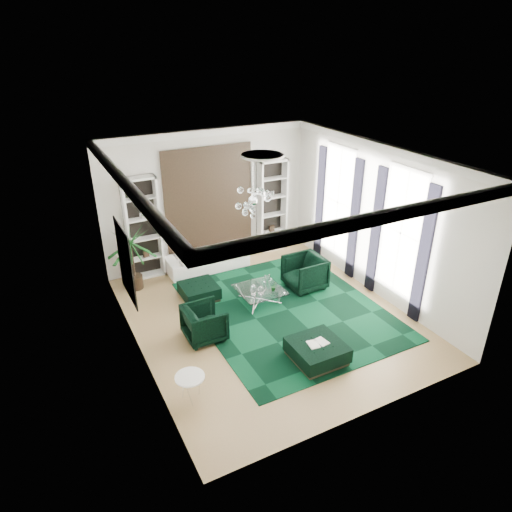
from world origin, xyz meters
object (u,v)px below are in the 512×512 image
ottoman_front (317,352)px  coffee_table (260,296)px  armchair_left (205,323)px  palm (131,251)px  armchair_right (305,272)px  side_table (191,388)px  sofa (207,258)px  ottoman_side (199,292)px

ottoman_front → coffee_table: bearing=89.6°
armchair_left → palm: (-0.80, 2.89, 0.68)m
armchair_left → armchair_right: (3.15, 0.88, 0.05)m
armchair_left → coffee_table: size_ratio=0.80×
ottoman_front → side_table: side_table is taller
ottoman_front → palm: size_ratio=0.48×
armchair_right → ottoman_front: size_ratio=0.94×
armchair_left → ottoman_front: (1.74, -1.76, -0.19)m
armchair_left → ottoman_front: armchair_left is taller
coffee_table → ottoman_front: size_ratio=1.05×
sofa → ottoman_front: sofa is taller
armchair_right → side_table: armchair_right is taller
armchair_right → coffee_table: bearing=-85.2°
armchair_left → coffee_table: (1.76, 0.76, -0.21)m
coffee_table → ottoman_side: size_ratio=1.22×
coffee_table → ottoman_side: ottoman_side is taller
armchair_right → coffee_table: (-1.38, -0.12, -0.25)m
ottoman_side → palm: 2.01m
ottoman_side → ottoman_front: bearing=-69.6°
sofa → side_table: sofa is taller
coffee_table → ottoman_front: 2.52m
armchair_left → palm: 3.08m
sofa → side_table: 5.19m
coffee_table → side_table: size_ratio=1.98×
armchair_left → ottoman_front: size_ratio=0.84×
coffee_table → palm: palm is taller
sofa → ottoman_side: (-0.80, -1.43, -0.14)m
armchair_left → palm: size_ratio=0.40×
side_table → armchair_left: bearing=60.6°
armchair_left → ottoman_side: bearing=-16.8°
side_table → palm: palm is taller
armchair_right → coffee_table: 1.41m
ottoman_side → ottoman_front: 3.61m
armchair_left → armchair_right: bearing=-74.3°
ottoman_front → side_table: 2.67m
sofa → ottoman_side: size_ratio=2.62×
palm → sofa: bearing=4.3°
ottoman_front → side_table: (-2.67, 0.11, 0.06)m
side_table → palm: size_ratio=0.25×
armchair_left → coffee_table: bearing=-66.6°
ottoman_side → side_table: bearing=-113.4°
armchair_right → ottoman_side: bearing=-105.5°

